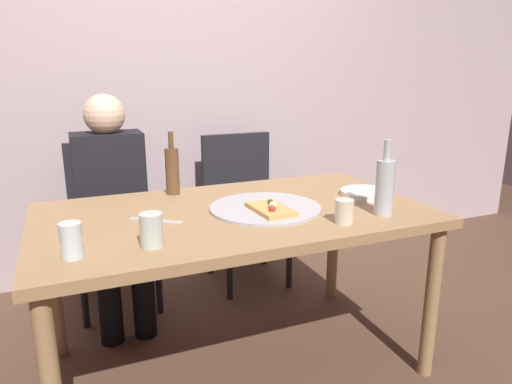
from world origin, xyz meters
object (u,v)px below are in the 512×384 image
(pizza_slice_last, at_px, (271,209))
(beer_bottle, at_px, (385,186))
(guest_in_sweater, at_px, (113,198))
(plate_stack, at_px, (366,193))
(wine_bottle, at_px, (172,170))
(pizza_tray, at_px, (265,208))
(dining_table, at_px, (235,227))
(wine_glass, at_px, (71,240))
(chair_left, at_px, (112,213))
(table_knife, at_px, (156,221))
(tumbler_far, at_px, (344,211))
(tumbler_near, at_px, (152,230))
(chair_right, at_px, (243,198))

(pizza_slice_last, xyz_separation_m, beer_bottle, (0.42, -0.18, 0.10))
(guest_in_sweater, bearing_deg, plate_stack, 145.88)
(wine_bottle, relative_size, beer_bottle, 0.96)
(pizza_tray, relative_size, guest_in_sweater, 0.40)
(beer_bottle, bearing_deg, wine_bottle, 137.91)
(pizza_slice_last, height_order, wine_bottle, wine_bottle)
(dining_table, distance_m, wine_glass, 0.70)
(guest_in_sweater, bearing_deg, dining_table, 121.08)
(chair_left, distance_m, guest_in_sweater, 0.20)
(wine_glass, distance_m, table_knife, 0.40)
(dining_table, relative_size, guest_in_sweater, 1.36)
(wine_glass, relative_size, chair_left, 0.13)
(chair_left, bearing_deg, pizza_slice_last, 119.45)
(pizza_slice_last, distance_m, tumbler_far, 0.30)
(tumbler_near, bearing_deg, beer_bottle, -0.60)
(wine_bottle, distance_m, wine_glass, 0.78)
(tumbler_near, bearing_deg, chair_right, 56.02)
(beer_bottle, relative_size, chair_right, 0.34)
(beer_bottle, bearing_deg, guest_in_sweater, 134.28)
(tumbler_near, bearing_deg, pizza_slice_last, 18.26)
(chair_left, bearing_deg, wine_glass, 79.04)
(chair_right, bearing_deg, pizza_tray, 74.73)
(pizza_tray, relative_size, table_knife, 2.12)
(plate_stack, bearing_deg, chair_right, 107.49)
(wine_bottle, bearing_deg, pizza_tray, -52.72)
(beer_bottle, xyz_separation_m, tumbler_far, (-0.21, -0.03, -0.07))
(wine_bottle, distance_m, guest_in_sweater, 0.46)
(pizza_tray, height_order, wine_bottle, wine_bottle)
(beer_bottle, xyz_separation_m, guest_in_sweater, (-0.95, 0.98, -0.20))
(pizza_tray, distance_m, guest_in_sweater, 0.92)
(pizza_tray, height_order, tumbler_near, tumbler_near)
(chair_right, bearing_deg, chair_left, 0.00)
(tumbler_near, xyz_separation_m, wine_glass, (-0.25, 0.00, -0.00))
(pizza_slice_last, relative_size, tumbler_far, 2.45)
(tumbler_near, height_order, wine_glass, same)
(table_knife, height_order, guest_in_sweater, guest_in_sweater)
(wine_bottle, xyz_separation_m, tumbler_far, (0.50, -0.67, -0.07))
(pizza_slice_last, bearing_deg, table_knife, 168.93)
(tumbler_far, height_order, guest_in_sweater, guest_in_sweater)
(pizza_slice_last, relative_size, guest_in_sweater, 0.19)
(pizza_tray, distance_m, tumbler_far, 0.35)
(tumbler_far, xyz_separation_m, table_knife, (-0.66, 0.30, -0.04))
(plate_stack, xyz_separation_m, chair_right, (-0.27, 0.87, -0.22))
(plate_stack, xyz_separation_m, table_knife, (-0.97, 0.00, -0.01))
(pizza_slice_last, distance_m, tumbler_near, 0.54)
(chair_right, distance_m, guest_in_sweater, 0.81)
(guest_in_sweater, bearing_deg, pizza_slice_last, 123.87)
(wine_glass, relative_size, plate_stack, 0.49)
(pizza_slice_last, height_order, chair_left, chair_left)
(pizza_slice_last, height_order, wine_glass, wine_glass)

